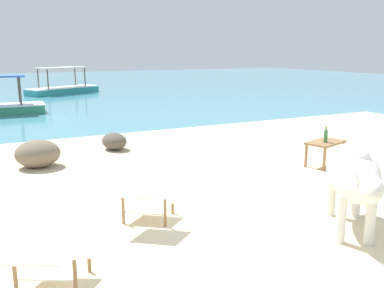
# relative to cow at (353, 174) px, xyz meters

# --- Properties ---
(sand_beach) EXTENTS (18.00, 14.00, 0.04)m
(sand_beach) POSITION_rel_cow_xyz_m (-0.81, -0.03, -0.71)
(sand_beach) COLOR beige
(sand_beach) RESTS_ON ground
(water_surface) EXTENTS (60.00, 36.00, 0.03)m
(water_surface) POSITION_rel_cow_xyz_m (-0.81, 21.97, -0.73)
(water_surface) COLOR teal
(water_surface) RESTS_ON ground
(cow) EXTENTS (1.43, 1.70, 1.05)m
(cow) POSITION_rel_cow_xyz_m (0.00, 0.00, 0.00)
(cow) COLOR silver
(cow) RESTS_ON sand_beach
(low_bench_table) EXTENTS (0.86, 0.65, 0.45)m
(low_bench_table) POSITION_rel_cow_xyz_m (1.83, 2.31, -0.32)
(low_bench_table) COLOR olive
(low_bench_table) RESTS_ON sand_beach
(bottle) EXTENTS (0.07, 0.07, 0.30)m
(bottle) POSITION_rel_cow_xyz_m (1.77, 2.26, -0.12)
(bottle) COLOR #2D6B38
(bottle) RESTS_ON low_bench_table
(deck_chair_near) EXTENTS (0.88, 0.93, 0.68)m
(deck_chair_near) POSITION_rel_cow_xyz_m (-2.05, 1.27, -0.31)
(deck_chair_near) COLOR olive
(deck_chair_near) RESTS_ON sand_beach
(deck_chair_far) EXTENTS (0.84, 0.93, 0.68)m
(deck_chair_far) POSITION_rel_cow_xyz_m (-3.35, 0.22, -0.31)
(deck_chair_far) COLOR olive
(deck_chair_far) RESTS_ON sand_beach
(shore_rock_large) EXTENTS (0.59, 0.72, 0.36)m
(shore_rock_large) POSITION_rel_cow_xyz_m (-1.23, 5.29, -0.51)
(shore_rock_large) COLOR brown
(shore_rock_large) RESTS_ON sand_beach
(shore_rock_medium) EXTENTS (0.91, 0.85, 0.50)m
(shore_rock_medium) POSITION_rel_cow_xyz_m (-2.87, 4.57, -0.44)
(shore_rock_medium) COLOR #756651
(shore_rock_medium) RESTS_ON sand_beach
(boat_teal) EXTENTS (3.81, 2.66, 1.29)m
(boat_teal) POSITION_rel_cow_xyz_m (0.06, 18.33, -0.44)
(boat_teal) COLOR teal
(boat_teal) RESTS_ON water_surface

